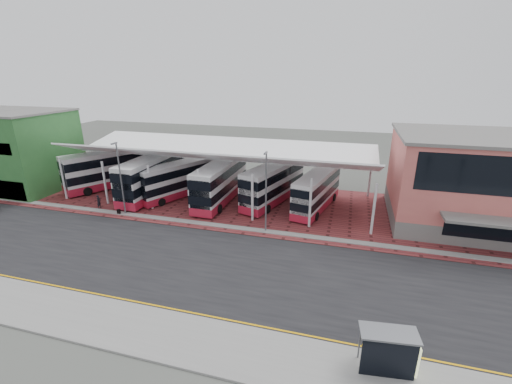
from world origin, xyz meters
TOP-DOWN VIEW (x-y plane):
  - ground at (0.00, 0.00)m, footprint 140.00×140.00m
  - road at (0.00, -1.00)m, footprint 120.00×14.00m
  - forecourt at (2.00, 13.00)m, footprint 72.00×16.00m
  - sidewalk at (0.00, -9.00)m, footprint 120.00×4.00m
  - north_kerb at (0.00, 6.20)m, footprint 120.00×0.80m
  - yellow_line_near at (0.00, -7.00)m, footprint 120.00×0.12m
  - yellow_line_far at (0.00, -6.70)m, footprint 120.00×0.12m
  - canopy at (-6.00, 13.94)m, footprint 37.00×11.63m
  - terminal at (23.00, 13.92)m, footprint 18.40×14.40m
  - shop_green at (-30.00, 10.97)m, footprint 6.40×10.20m
  - lamp_west at (-14.00, 6.27)m, footprint 0.16×0.90m
  - lamp_east at (2.00, 6.27)m, footprint 0.16×0.90m
  - bus_0 at (-21.42, 14.06)m, footprint 8.54×11.72m
  - bus_1 at (-14.31, 12.65)m, footprint 3.04×12.07m
  - bus_2 at (-11.01, 12.99)m, footprint 6.62×10.46m
  - bus_3 at (-5.30, 12.93)m, footprint 3.05×11.59m
  - bus_4 at (0.88, 14.42)m, footprint 5.60×11.47m
  - bus_5 at (6.11, 13.66)m, footprint 4.50×10.46m
  - pedestrian at (-17.86, 6.89)m, footprint 0.43×0.61m
  - suitcase at (-14.62, 6.00)m, footprint 0.34×0.24m
  - bus_shelter at (12.38, -8.33)m, footprint 3.08×1.69m

SIDE VIEW (x-z plane):
  - ground at x=0.00m, z-range 0.00..0.00m
  - road at x=0.00m, z-range 0.00..0.02m
  - yellow_line_near at x=0.00m, z-range 0.02..0.03m
  - yellow_line_far at x=0.00m, z-range 0.02..0.03m
  - forecourt at x=2.00m, z-range 0.00..0.06m
  - sidewalk at x=0.00m, z-range 0.00..0.14m
  - north_kerb at x=0.00m, z-range 0.00..0.14m
  - suitcase at x=-14.62m, z-range 0.06..0.63m
  - pedestrian at x=-17.86m, z-range 0.06..1.66m
  - bus_shelter at x=12.38m, z-range 0.43..2.80m
  - bus_5 at x=6.11m, z-range 0.05..4.25m
  - bus_2 at x=-11.01m, z-range 0.05..4.34m
  - bus_4 at x=0.88m, z-range 0.05..4.66m
  - bus_3 at x=-5.30m, z-range 0.04..4.80m
  - bus_0 at x=-21.42m, z-range 0.04..4.99m
  - bus_1 at x=-14.31m, z-range 0.04..5.02m
  - lamp_west at x=-14.00m, z-range 0.32..8.40m
  - lamp_east at x=2.00m, z-range 0.32..8.40m
  - terminal at x=23.00m, z-range 0.03..9.28m
  - shop_green at x=-30.00m, z-range 0.01..10.23m
  - canopy at x=-6.00m, z-range 2.26..9.33m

